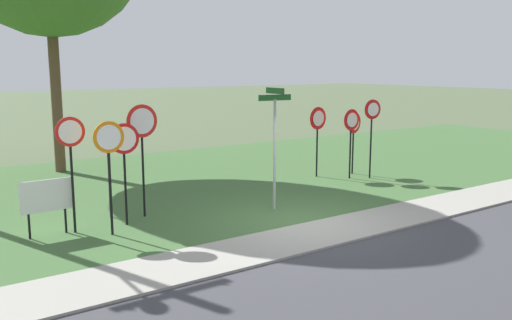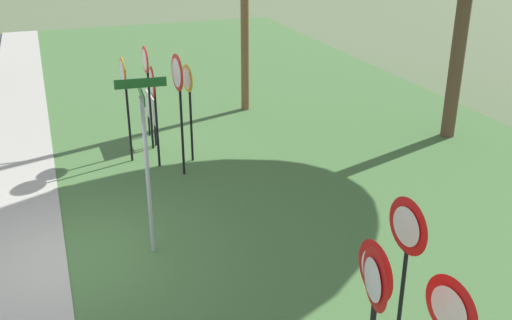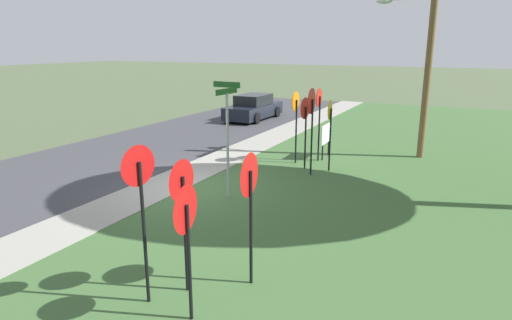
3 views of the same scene
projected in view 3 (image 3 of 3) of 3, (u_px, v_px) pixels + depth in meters
The scene contains 17 objects.
ground_plane at pixel (189, 189), 12.93m from camera, with size 160.00×160.00×0.00m, color #4C5B3D.
road_asphalt at pixel (72, 169), 14.99m from camera, with size 44.00×6.40×0.01m, color #3D3D42.
sidewalk_strip at pixel (167, 184), 13.26m from camera, with size 44.00×1.60×0.06m, color #99968C.
grass_median at pixel (401, 224), 10.35m from camera, with size 44.00×12.00×0.04m, color #3D6033.
stop_sign_near_left at pixel (330, 121), 14.21m from camera, with size 0.63×0.12×2.34m.
stop_sign_near_right at pixel (296, 112), 15.18m from camera, with size 0.68×0.09×2.51m.
stop_sign_far_left at pixel (319, 109), 15.44m from camera, with size 0.65×0.10×2.59m.
stop_sign_far_center at pixel (305, 118), 14.48m from camera, with size 0.71×0.10×2.39m.
stop_sign_far_right at pixel (312, 112), 13.67m from camera, with size 0.80×0.11×2.76m.
yield_sign_near_left at pixel (182, 195), 7.10m from camera, with size 0.70×0.10×2.30m.
yield_sign_near_right at pixel (186, 222), 6.34m from camera, with size 0.73×0.13×2.14m.
yield_sign_far_left at pixel (249, 188), 7.31m from camera, with size 0.75×0.12×2.34m.
yield_sign_far_right at pixel (140, 189), 6.71m from camera, with size 0.64×0.13×2.61m.
street_name_post at pixel (227, 131), 11.62m from camera, with size 0.96×0.82×3.13m.
utility_pole at pixel (427, 39), 15.42m from camera, with size 2.10×2.09×7.80m.
notice_board at pixel (326, 135), 16.12m from camera, with size 1.10×0.06×1.25m.
parked_hatchback_near at pixel (254, 108), 24.83m from camera, with size 4.30×1.93×1.39m.
Camera 3 is at (10.15, 7.22, 4.08)m, focal length 30.95 mm.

